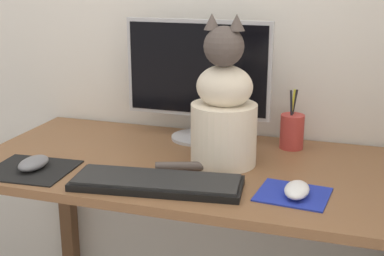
{
  "coord_description": "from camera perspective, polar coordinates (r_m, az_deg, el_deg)",
  "views": [
    {
      "loc": [
        0.42,
        -1.37,
        1.25
      ],
      "look_at": [
        0.0,
        -0.09,
        0.85
      ],
      "focal_mm": 50.0,
      "sensor_mm": 36.0,
      "label": 1
    }
  ],
  "objects": [
    {
      "name": "desk",
      "position": [
        1.56,
        0.86,
        -7.37
      ],
      "size": [
        1.31,
        0.63,
        0.72
      ],
      "color": "brown",
      "rests_on": "ground_plane"
    },
    {
      "name": "monitor",
      "position": [
        1.69,
        0.6,
        5.56
      ],
      "size": [
        0.47,
        0.17,
        0.38
      ],
      "color": "#B2B2B7",
      "rests_on": "desk"
    },
    {
      "name": "keyboard",
      "position": [
        1.37,
        -3.75,
        -5.82
      ],
      "size": [
        0.45,
        0.2,
        0.02
      ],
      "rotation": [
        0.0,
        0.0,
        0.13
      ],
      "color": "black",
      "rests_on": "desk"
    },
    {
      "name": "mousepad_left",
      "position": [
        1.54,
        -16.78,
        -4.27
      ],
      "size": [
        0.23,
        0.21,
        0.0
      ],
      "rotation": [
        0.0,
        0.0,
        0.06
      ],
      "color": "black",
      "rests_on": "desk"
    },
    {
      "name": "mousepad_right",
      "position": [
        1.34,
        10.72,
        -6.98
      ],
      "size": [
        0.18,
        0.16,
        0.0
      ],
      "rotation": [
        0.0,
        0.0,
        -0.09
      ],
      "color": "#1E2D9E",
      "rests_on": "desk"
    },
    {
      "name": "computer_mouse_left",
      "position": [
        1.53,
        -16.55,
        -3.61
      ],
      "size": [
        0.07,
        0.11,
        0.03
      ],
      "color": "slate",
      "rests_on": "mousepad_left"
    },
    {
      "name": "computer_mouse_right",
      "position": [
        1.32,
        11.12,
        -6.49
      ],
      "size": [
        0.06,
        0.1,
        0.03
      ],
      "color": "white",
      "rests_on": "mousepad_right"
    },
    {
      "name": "cat",
      "position": [
        1.48,
        3.38,
        1.87
      ],
      "size": [
        0.26,
        0.22,
        0.42
      ],
      "rotation": [
        0.0,
        0.0,
        -0.02
      ],
      "color": "beige",
      "rests_on": "desk"
    },
    {
      "name": "pen_cup",
      "position": [
        1.67,
        10.62,
        -0.3
      ],
      "size": [
        0.07,
        0.07,
        0.18
      ],
      "color": "#B23833",
      "rests_on": "desk"
    }
  ]
}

